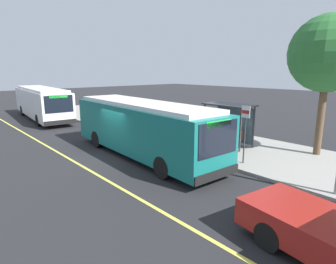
% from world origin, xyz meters
% --- Properties ---
extents(ground_plane, '(120.00, 120.00, 0.00)m').
position_xyz_m(ground_plane, '(0.00, 0.00, 0.00)').
color(ground_plane, '#232326').
extents(sidewalk_curb, '(44.00, 6.40, 0.15)m').
position_xyz_m(sidewalk_curb, '(0.00, 6.00, 0.07)').
color(sidewalk_curb, gray).
rests_on(sidewalk_curb, ground_plane).
extents(lane_stripe_center, '(36.00, 0.14, 0.01)m').
position_xyz_m(lane_stripe_center, '(0.00, -2.20, 0.00)').
color(lane_stripe_center, '#E0D64C').
rests_on(lane_stripe_center, ground_plane).
extents(transit_bus_main, '(10.79, 3.07, 2.95)m').
position_xyz_m(transit_bus_main, '(0.91, 1.01, 1.62)').
color(transit_bus_main, '#146B66').
rests_on(transit_bus_main, ground_plane).
extents(transit_bus_second, '(12.05, 3.60, 2.95)m').
position_xyz_m(transit_bus_second, '(-15.10, 0.97, 1.62)').
color(transit_bus_second, white).
rests_on(transit_bus_second, ground_plane).
extents(bus_shelter, '(2.90, 1.60, 2.48)m').
position_xyz_m(bus_shelter, '(2.68, 6.05, 1.92)').
color(bus_shelter, '#333338').
rests_on(bus_shelter, sidewalk_curb).
extents(waiting_bench, '(1.60, 0.48, 0.95)m').
position_xyz_m(waiting_bench, '(2.95, 5.97, 0.63)').
color(waiting_bench, brown).
rests_on(waiting_bench, sidewalk_curb).
extents(route_sign_post, '(0.44, 0.08, 2.80)m').
position_xyz_m(route_sign_post, '(5.44, 3.70, 1.96)').
color(route_sign_post, '#333338').
rests_on(route_sign_post, sidewalk_curb).
extents(pedestrian_commuter, '(0.24, 0.40, 1.69)m').
position_xyz_m(pedestrian_commuter, '(4.67, 3.74, 1.12)').
color(pedestrian_commuter, '#282D47').
rests_on(pedestrian_commuter, sidewalk_curb).
extents(street_tree_near_shelter, '(3.85, 3.85, 7.14)m').
position_xyz_m(street_tree_near_shelter, '(7.21, 7.92, 5.34)').
color(street_tree_near_shelter, brown).
rests_on(street_tree_near_shelter, sidewalk_curb).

